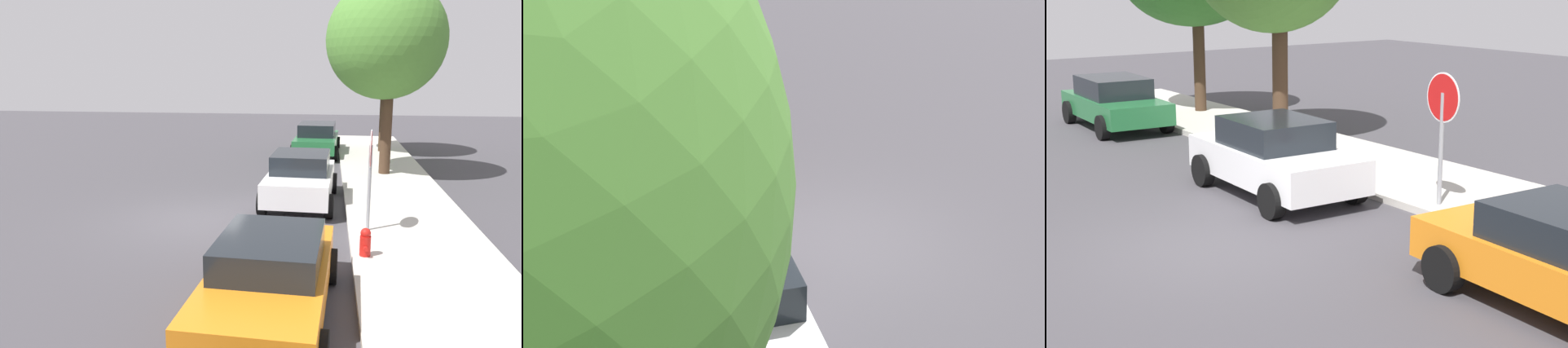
% 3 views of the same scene
% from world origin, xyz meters
% --- Properties ---
extents(ground_plane, '(60.00, 60.00, 0.00)m').
position_xyz_m(ground_plane, '(0.00, 0.00, 0.00)').
color(ground_plane, '#423F44').
extents(sidewalk_curb, '(32.00, 3.03, 0.14)m').
position_xyz_m(sidewalk_curb, '(0.00, 5.31, 0.07)').
color(sidewalk_curb, beige).
rests_on(sidewalk_curb, ground_plane).
extents(stop_sign, '(0.87, 0.11, 2.48)m').
position_xyz_m(stop_sign, '(0.66, 4.23, 1.72)').
color(stop_sign, gray).
rests_on(stop_sign, ground_plane).
extents(parked_car_white, '(4.02, 2.13, 1.47)m').
position_xyz_m(parked_car_white, '(-2.02, 2.53, 0.75)').
color(parked_car_white, white).
rests_on(parked_car_white, ground_plane).
extents(parked_car_green, '(4.29, 2.14, 1.40)m').
position_xyz_m(parked_car_green, '(-10.39, 2.80, 0.72)').
color(parked_car_green, '#236B38').
rests_on(parked_car_green, ground_plane).
extents(fire_hydrant, '(0.30, 0.22, 0.72)m').
position_xyz_m(fire_hydrant, '(2.34, 4.06, 0.36)').
color(fire_hydrant, red).
rests_on(fire_hydrant, ground_plane).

